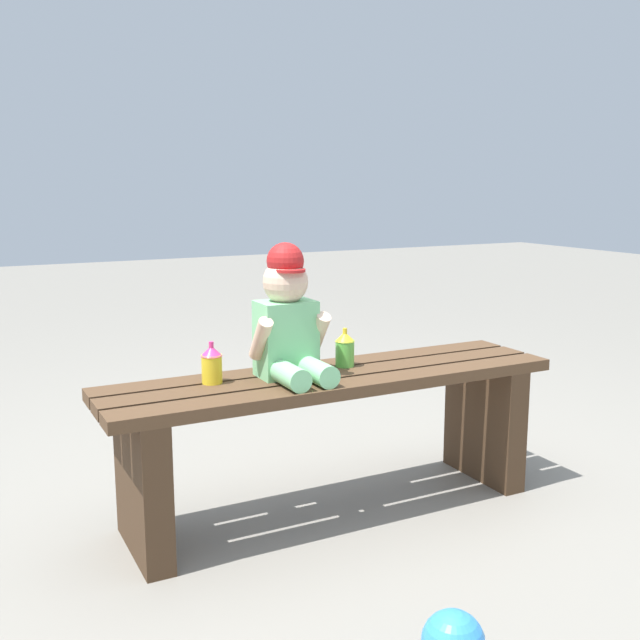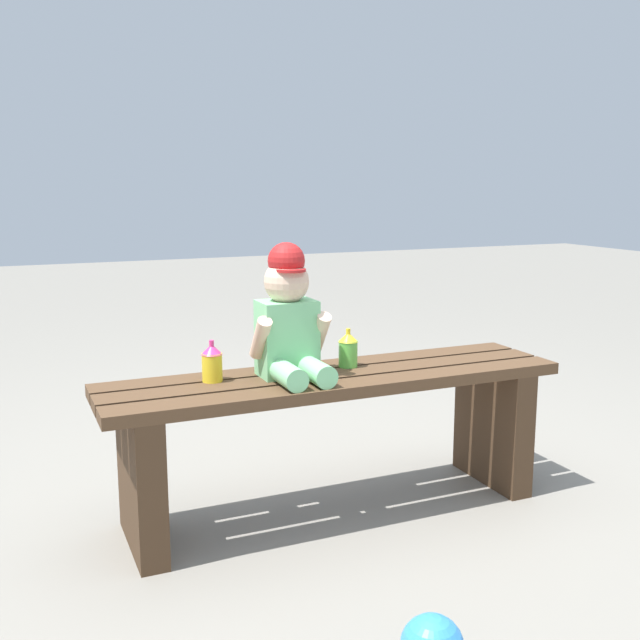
{
  "view_description": "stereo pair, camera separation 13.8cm",
  "coord_description": "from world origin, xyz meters",
  "px_view_note": "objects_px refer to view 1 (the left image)",
  "views": [
    {
      "loc": [
        -1.06,
        -1.97,
        1.03
      ],
      "look_at": [
        -0.07,
        -0.05,
        0.63
      ],
      "focal_mm": 42.03,
      "sensor_mm": 36.0,
      "label": 1
    },
    {
      "loc": [
        -0.94,
        -2.03,
        1.03
      ],
      "look_at": [
        -0.07,
        -0.05,
        0.63
      ],
      "focal_mm": 42.03,
      "sensor_mm": 36.0,
      "label": 2
    }
  ],
  "objects_px": {
    "park_bench": "(333,419)",
    "sippy_cup_left": "(212,364)",
    "sippy_cup_right": "(345,348)",
    "child_figure": "(288,319)"
  },
  "relations": [
    {
      "from": "child_figure",
      "to": "park_bench",
      "type": "bearing_deg",
      "value": -6.9
    },
    {
      "from": "sippy_cup_right",
      "to": "child_figure",
      "type": "bearing_deg",
      "value": -169.64
    },
    {
      "from": "park_bench",
      "to": "sippy_cup_left",
      "type": "height_order",
      "value": "sippy_cup_left"
    },
    {
      "from": "park_bench",
      "to": "sippy_cup_right",
      "type": "relative_size",
      "value": 11.64
    },
    {
      "from": "child_figure",
      "to": "sippy_cup_right",
      "type": "relative_size",
      "value": 3.26
    },
    {
      "from": "child_figure",
      "to": "sippy_cup_right",
      "type": "height_order",
      "value": "child_figure"
    },
    {
      "from": "child_figure",
      "to": "sippy_cup_right",
      "type": "xyz_separation_m",
      "value": [
        0.22,
        0.04,
        -0.12
      ]
    },
    {
      "from": "park_bench",
      "to": "sippy_cup_left",
      "type": "bearing_deg",
      "value": 171.32
    },
    {
      "from": "sippy_cup_left",
      "to": "sippy_cup_right",
      "type": "relative_size",
      "value": 1.0
    },
    {
      "from": "child_figure",
      "to": "sippy_cup_right",
      "type": "bearing_deg",
      "value": 10.36
    }
  ]
}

